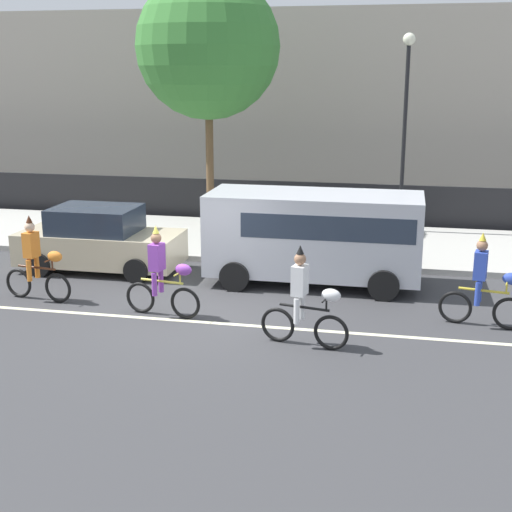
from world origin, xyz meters
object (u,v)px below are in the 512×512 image
Objects in this scene: parade_cyclist_purple at (162,277)px; parked_car_beige at (99,240)px; street_lamp_post at (406,104)px; parade_cyclist_cobalt at (485,286)px; parade_cyclist_orange at (37,264)px; parked_van_silver at (317,231)px; parade_cyclist_zebra at (305,303)px.

parked_car_beige is at bearing 132.20° from parade_cyclist_purple.
parked_car_beige is 9.84m from street_lamp_post.
parade_cyclist_orange is at bearing -178.37° from parade_cyclist_cobalt.
parked_van_silver is at bearing -108.48° from street_lamp_post.
parked_car_beige is (-2.72, 3.00, -0.06)m from parade_cyclist_purple.
parade_cyclist_purple is 4.13m from parked_van_silver.
parade_cyclist_orange is 2.59m from parked_car_beige.
parade_cyclist_orange is 0.38× the size of parked_van_silver.
street_lamp_post is at bearing 80.67° from parade_cyclist_zebra.
parade_cyclist_purple and parade_cyclist_cobalt have the same top height.
parade_cyclist_cobalt is at bearing 27.70° from parade_cyclist_zebra.
parked_car_beige is at bearing 165.94° from parade_cyclist_cobalt.
parked_van_silver is 6.51m from street_lamp_post.
parade_cyclist_purple is at bearing -118.68° from street_lamp_post.
parade_cyclist_purple is 1.00× the size of parade_cyclist_cobalt.
parade_cyclist_orange is 1.00× the size of parade_cyclist_cobalt.
parade_cyclist_orange is 11.69m from street_lamp_post.
parade_cyclist_zebra is 0.38× the size of parked_van_silver.
parade_cyclist_purple reaches higher than parked_car_beige.
parked_van_silver is (2.83, 2.98, 0.44)m from parade_cyclist_purple.
parade_cyclist_zebra is (3.12, -1.05, 0.00)m from parade_cyclist_purple.
parade_cyclist_purple is 0.33× the size of street_lamp_post.
parked_car_beige is (-9.17, 2.30, -0.06)m from parade_cyclist_cobalt.
parade_cyclist_orange is at bearing 166.53° from parade_cyclist_zebra.
parked_van_silver reaches higher than parade_cyclist_zebra.
parade_cyclist_orange is at bearing -156.58° from parked_van_silver.
parade_cyclist_zebra is 3.76m from parade_cyclist_cobalt.
parade_cyclist_zebra is 10.27m from street_lamp_post.
street_lamp_post is at bearing 46.45° from parade_cyclist_orange.
parked_car_beige is at bearing 179.81° from parked_van_silver.
parade_cyclist_purple is 0.47× the size of parked_car_beige.
parade_cyclist_cobalt is at bearing -32.17° from parked_van_silver.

